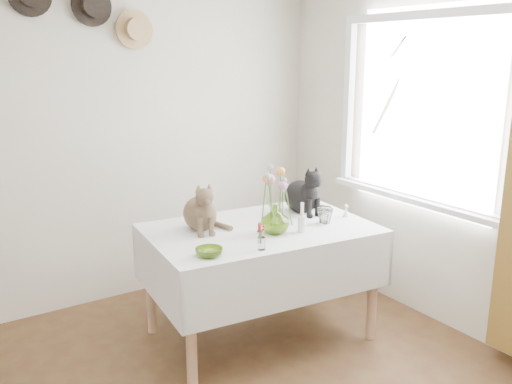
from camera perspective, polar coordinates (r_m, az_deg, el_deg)
room at (r=2.11m, az=-1.21°, el=-2.92°), size 4.08×4.58×2.58m
window at (r=3.96m, az=17.06°, el=6.74°), size 0.12×1.52×1.32m
dining_table at (r=3.61m, az=0.45°, el=-6.63°), size 1.53×1.07×0.78m
tabby_cat at (r=3.47m, az=-5.95°, el=-1.35°), size 0.28×0.33×0.34m
black_cat at (r=3.86m, az=4.78°, el=0.42°), size 0.24×0.30×0.35m
flower_vase at (r=3.40m, az=2.04°, el=-2.87°), size 0.22×0.22×0.19m
green_bowl at (r=3.05m, az=-4.96°, el=-6.35°), size 0.20×0.20×0.05m
drinking_glass at (r=3.65m, az=7.25°, el=-2.51°), size 0.12×0.12×0.10m
candlestick at (r=3.45m, az=4.86°, el=-3.20°), size 0.05×0.05×0.19m
berry_jar at (r=3.13m, az=0.59°, el=-4.65°), size 0.05×0.05×0.18m
porcelain_figurine at (r=3.82m, az=9.45°, el=-2.01°), size 0.05×0.05×0.09m
flower_bouquet at (r=3.35m, az=1.99°, el=1.19°), size 0.17×0.13×0.39m
wall_hats at (r=4.08m, az=-17.26°, el=17.80°), size 0.98×0.09×0.48m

